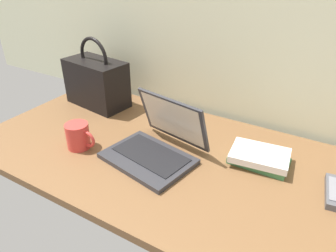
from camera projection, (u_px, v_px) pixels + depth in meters
The scene contains 6 objects.
desk at pixel (178, 160), 1.16m from camera, with size 1.60×0.76×0.03m.
laptop at pixel (157, 145), 1.14m from camera, with size 0.35×0.34×0.21m.
coffee_mug at pixel (79, 136), 1.18m from camera, with size 0.13×0.09×0.10m.
remote_control_near at pixel (334, 192), 0.97m from camera, with size 0.06×0.16×0.02m.
handbag at pixel (97, 82), 1.49m from camera, with size 0.32×0.20×0.33m.
book_stack at pixel (259, 158), 1.10m from camera, with size 0.21×0.16×0.05m.
Camera 1 is at (0.45, -0.83, 0.69)m, focal length 33.24 mm.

